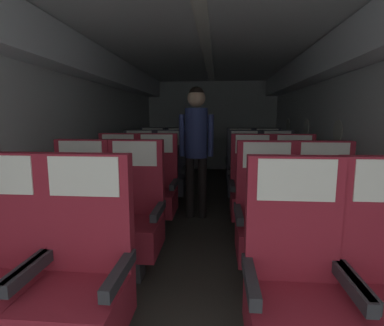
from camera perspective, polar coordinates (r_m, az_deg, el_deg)
name	(u,v)px	position (r m, az deg, el deg)	size (l,w,h in m)	color
ground	(205,221)	(3.83, 2.43, -10.97)	(3.36, 7.87, 0.02)	#3D3833
fuselage_shell	(206,95)	(3.88, 2.77, 12.88)	(3.24, 7.52, 2.19)	silver
seat_a_left_aisle	(81,284)	(1.67, -20.39, -20.79)	(0.48, 0.46, 1.10)	#38383D
seat_a_right_window	(296,294)	(1.58, 19.17, -22.57)	(0.48, 0.46, 1.10)	#38383D
seat_b_left_window	(79,218)	(2.62, -20.75, -9.86)	(0.48, 0.46, 1.10)	#38383D
seat_b_left_aisle	(133,219)	(2.48, -11.12, -10.52)	(0.48, 0.46, 1.10)	#38383D
seat_b_right_aisle	(324,225)	(2.52, 23.95, -10.77)	(0.48, 0.46, 1.10)	#38383D
seat_b_right_window	(266,224)	(2.40, 13.94, -11.23)	(0.48, 0.46, 1.10)	#38383D
seat_c_left_window	(117,191)	(3.44, -14.10, -5.13)	(0.48, 0.46, 1.10)	#38383D
seat_c_left_aisle	(156,191)	(3.34, -6.93, -5.32)	(0.48, 0.46, 1.10)	#38383D
seat_c_right_aisle	(294,194)	(3.37, 18.88, -5.63)	(0.48, 0.46, 1.10)	#38383D
seat_c_right_window	(252,193)	(3.29, 11.33, -5.65)	(0.48, 0.46, 1.10)	#38383D
seat_d_left_window	(139,175)	(4.30, -10.18, -2.22)	(0.48, 0.46, 1.10)	#38383D
seat_d_left_aisle	(170,175)	(4.21, -4.28, -2.34)	(0.48, 0.46, 1.10)	#38383D
seat_d_right_aisle	(277,177)	(4.26, 15.95, -2.54)	(0.48, 0.46, 1.10)	#38383D
seat_d_right_window	(244,176)	(4.19, 9.87, -2.50)	(0.48, 0.46, 1.10)	#38383D
seat_e_left_window	(152,164)	(5.20, -7.64, -0.26)	(0.48, 0.46, 1.10)	#38383D
seat_e_left_aisle	(178,165)	(5.11, -2.60, -0.34)	(0.48, 0.46, 1.10)	#38383D
seat_e_right_aisle	(267,166)	(5.13, 14.14, -0.58)	(0.48, 0.46, 1.10)	#38383D
seat_e_right_window	(240,166)	(5.07, 9.12, -0.53)	(0.48, 0.46, 1.10)	#38383D
flight_attendant	(196,138)	(3.73, 0.82, 4.79)	(0.43, 0.28, 1.65)	black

